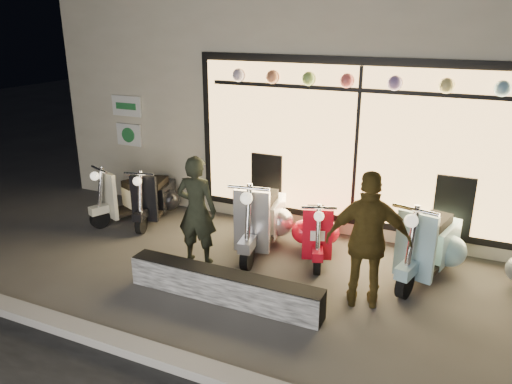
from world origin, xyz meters
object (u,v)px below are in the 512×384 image
at_px(scooter_silver, 263,217).
at_px(scooter_red, 316,230).
at_px(graffiti_barrier, 224,286).
at_px(woman, 368,241).
at_px(man, 197,210).

xyz_separation_m(scooter_silver, scooter_red, (0.85, 0.08, -0.09)).
bearing_deg(graffiti_barrier, woman, 21.67).
relative_size(scooter_silver, woman, 0.95).
distance_m(scooter_silver, scooter_red, 0.85).
bearing_deg(scooter_silver, scooter_red, -3.23).
relative_size(graffiti_barrier, scooter_red, 1.99).
xyz_separation_m(graffiti_barrier, man, (-0.85, 0.79, 0.61)).
bearing_deg(graffiti_barrier, man, 136.92).
distance_m(man, woman, 2.50).
relative_size(scooter_silver, man, 1.02).
bearing_deg(man, graffiti_barrier, 129.16).
relative_size(scooter_silver, scooter_red, 1.25).
bearing_deg(man, scooter_red, -153.48).
distance_m(graffiti_barrier, man, 1.31).
bearing_deg(scooter_silver, woman, -38.55).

